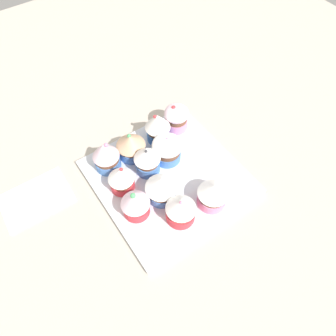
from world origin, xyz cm
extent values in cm
cube|color=#B2A899|center=(0.00, 0.00, -1.50)|extent=(180.00, 180.00, 3.00)
cube|color=silver|center=(0.00, 0.00, 0.60)|extent=(30.45, 30.45, 1.20)
cylinder|color=pink|center=(-9.81, -10.52, 2.50)|extent=(5.42, 5.42, 2.60)
cylinder|color=brown|center=(-9.81, -10.52, 4.32)|extent=(5.03, 5.03, 1.05)
ellipsoid|color=silver|center=(-9.81, -10.52, 5.97)|extent=(5.86, 5.86, 3.76)
sphere|color=red|center=(-9.29, -11.06, 7.70)|extent=(1.02, 1.02, 1.02)
cylinder|color=#477AC6|center=(-4.09, -10.01, 2.54)|extent=(5.28, 5.28, 2.68)
cylinder|color=brown|center=(-4.09, -10.01, 4.61)|extent=(4.71, 4.71, 1.46)
cone|color=white|center=(-4.09, -10.01, 7.28)|extent=(5.87, 5.87, 3.89)
sphere|color=red|center=(-3.51, -10.06, 9.12)|extent=(0.76, 0.76, 0.76)
cylinder|color=#477AC6|center=(3.50, -9.44, 2.45)|extent=(5.96, 5.96, 2.51)
cylinder|color=brown|center=(3.50, -9.44, 4.25)|extent=(5.52, 5.52, 1.09)
cone|color=tan|center=(3.50, -9.44, 6.26)|extent=(6.57, 6.57, 2.91)
sphere|color=#4CB266|center=(3.44, -9.76, 7.58)|extent=(0.85, 0.85, 0.85)
cylinder|color=#477AC6|center=(9.54, -9.74, 2.44)|extent=(5.68, 5.68, 2.49)
cylinder|color=brown|center=(9.54, -9.74, 4.40)|extent=(5.25, 5.25, 1.43)
cone|color=silver|center=(9.54, -9.74, 7.07)|extent=(5.84, 5.84, 3.92)
sphere|color=pink|center=(9.01, -9.40, 8.89)|extent=(0.93, 0.93, 0.93)
cylinder|color=#477AC6|center=(-2.62, -4.07, 2.41)|extent=(6.15, 6.15, 2.42)
cylinder|color=brown|center=(-2.62, -4.07, 4.26)|extent=(5.80, 5.80, 1.29)
ellipsoid|color=white|center=(-2.62, -4.07, 5.88)|extent=(6.76, 6.76, 3.23)
sphere|color=pink|center=(-2.87, -4.56, 7.40)|extent=(0.64, 0.64, 0.64)
cylinder|color=#477AC6|center=(2.75, -3.86, 2.56)|extent=(5.36, 5.36, 2.73)
cylinder|color=brown|center=(2.75, -3.86, 4.71)|extent=(4.75, 4.75, 1.56)
cone|color=white|center=(2.75, -3.86, 7.23)|extent=(5.77, 5.77, 3.50)
sphere|color=#333338|center=(3.10, -3.33, 8.89)|extent=(0.63, 0.63, 0.63)
cylinder|color=#D1333D|center=(9.64, -3.18, 2.32)|extent=(5.24, 5.24, 2.24)
cylinder|color=brown|center=(9.64, -3.18, 4.06)|extent=(4.75, 4.75, 1.25)
cone|color=white|center=(9.64, -3.18, 6.13)|extent=(5.50, 5.50, 2.89)
sphere|color=red|center=(9.17, -3.33, 7.46)|extent=(0.79, 0.79, 0.79)
cylinder|color=#477AC6|center=(4.08, 3.41, 2.32)|extent=(6.05, 6.05, 2.23)
cylinder|color=brown|center=(4.08, 3.41, 4.15)|extent=(5.72, 5.72, 1.43)
cone|color=white|center=(4.08, 3.41, 6.42)|extent=(6.65, 6.65, 3.11)
cylinder|color=#D1333D|center=(10.25, 3.47, 2.48)|extent=(5.48, 5.48, 2.57)
cylinder|color=brown|center=(10.25, 3.47, 4.28)|extent=(4.97, 4.97, 1.02)
cone|color=silver|center=(10.25, 3.47, 6.76)|extent=(5.89, 5.89, 3.94)
sphere|color=#4CB266|center=(10.53, 3.72, 8.57)|extent=(1.07, 1.07, 1.07)
cylinder|color=pink|center=(-3.71, 10.47, 2.41)|extent=(6.06, 6.06, 2.41)
cylinder|color=brown|center=(-3.71, 10.47, 4.25)|extent=(5.63, 5.63, 1.27)
cone|color=white|center=(-3.71, 10.47, 6.32)|extent=(6.37, 6.37, 2.87)
cylinder|color=#D1333D|center=(3.63, 9.57, 2.45)|extent=(5.94, 5.94, 2.50)
cylinder|color=brown|center=(3.63, 9.57, 4.35)|extent=(5.25, 5.25, 1.29)
cone|color=white|center=(3.63, 9.57, 6.88)|extent=(6.11, 6.11, 3.77)
sphere|color=pink|center=(4.11, 10.00, 8.67)|extent=(0.65, 0.65, 0.65)
cube|color=white|center=(26.32, -11.94, 0.30)|extent=(14.62, 10.60, 0.60)
camera|label=1|loc=(20.74, 29.72, 58.78)|focal=32.80mm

